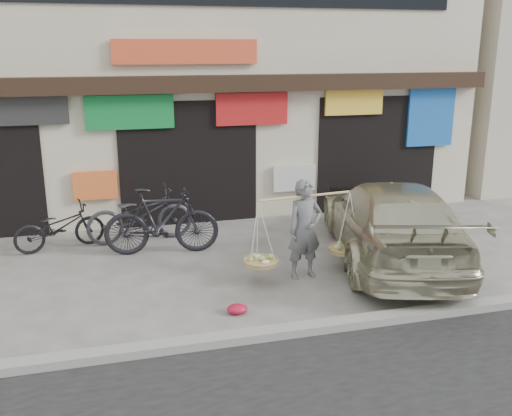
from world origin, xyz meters
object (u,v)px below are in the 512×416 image
object	(u,v)px
bike_1	(162,221)
bike_0	(60,227)
street_vendor	(305,233)
suv	(391,221)
bike_2	(140,215)

from	to	relation	value
bike_1	bike_0	bearing A→B (deg)	74.12
street_vendor	bike_0	xyz separation A→B (m)	(-4.09, 2.55, -0.33)
street_vendor	suv	bearing A→B (deg)	6.69
street_vendor	bike_1	size ratio (longest dim) A/B	1.00
bike_1	bike_2	xyz separation A→B (m)	(-0.35, 0.83, -0.09)
street_vendor	bike_1	world-z (taller)	street_vendor
suv	bike_1	bearing A→B (deg)	-3.35
bike_2	suv	xyz separation A→B (m)	(4.39, -2.18, 0.17)
street_vendor	bike_2	bearing A→B (deg)	127.44
bike_1	suv	world-z (taller)	suv
bike_0	suv	size ratio (longest dim) A/B	0.32
bike_0	suv	world-z (taller)	suv
street_vendor	suv	distance (m)	1.89
street_vendor	bike_2	world-z (taller)	street_vendor
bike_0	bike_2	distance (m)	1.55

